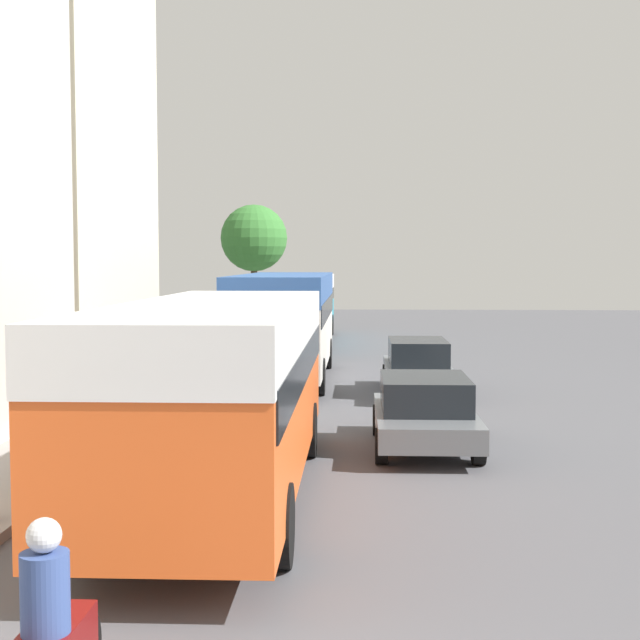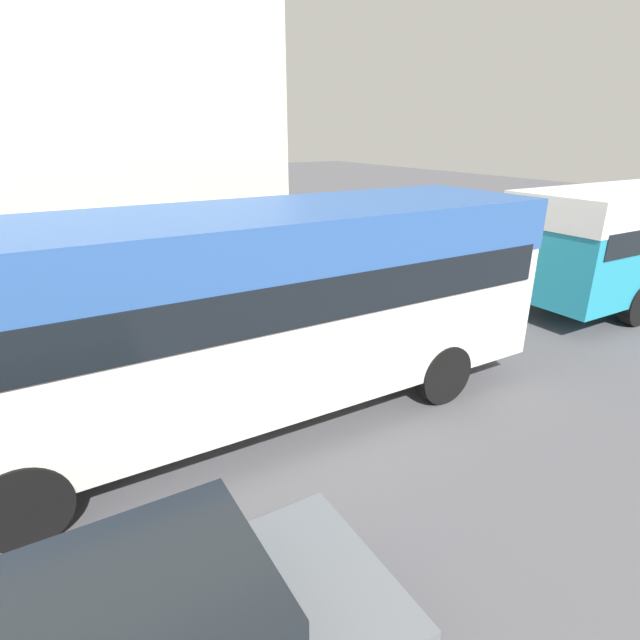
# 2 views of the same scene
# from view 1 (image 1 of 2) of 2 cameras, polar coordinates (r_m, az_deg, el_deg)

# --- Properties ---
(building_far_terrace) EXTENTS (6.45, 8.64, 12.48)m
(building_far_terrace) POSITION_cam_1_polar(r_m,az_deg,el_deg) (27.44, -19.05, 9.14)
(building_far_terrace) COLOR beige
(building_far_terrace) RESTS_ON ground_plane
(bus_lead) EXTENTS (2.65, 9.56, 2.99)m
(bus_lead) POSITION_cam_1_polar(r_m,az_deg,el_deg) (13.43, -6.53, -3.28)
(bus_lead) COLOR #EA5B23
(bus_lead) RESTS_ON ground_plane
(bus_following) EXTENTS (2.62, 9.70, 3.19)m
(bus_following) POSITION_cam_1_polar(r_m,az_deg,el_deg) (26.73, -2.26, 0.52)
(bus_following) COLOR silver
(bus_following) RESTS_ON ground_plane
(bus_third_in_line) EXTENTS (2.50, 11.22, 2.93)m
(bus_third_in_line) POSITION_cam_1_polar(r_m,az_deg,el_deg) (39.43, -1.10, 1.38)
(bus_third_in_line) COLOR teal
(bus_third_in_line) RESTS_ON ground_plane
(car_crossing) EXTENTS (1.93, 4.16, 1.39)m
(car_crossing) POSITION_cam_1_polar(r_m,az_deg,el_deg) (17.19, 6.71, -5.80)
(car_crossing) COLOR slate
(car_crossing) RESTS_ON ground_plane
(car_far_curb) EXTENTS (1.80, 4.60, 1.48)m
(car_far_curb) POSITION_cam_1_polar(r_m,az_deg,el_deg) (24.15, 6.27, -2.93)
(car_far_curb) COLOR slate
(car_far_curb) RESTS_ON ground_plane
(pedestrian_near_curb) EXTENTS (0.39, 0.39, 1.85)m
(pedestrian_near_curb) POSITION_cam_1_polar(r_m,az_deg,el_deg) (34.09, -7.32, -0.42)
(pedestrian_near_curb) COLOR #232838
(pedestrian_near_curb) RESTS_ON sidewalk
(street_tree) EXTENTS (3.66, 3.66, 6.51)m
(street_tree) POSITION_cam_1_polar(r_m,az_deg,el_deg) (49.06, -4.25, 5.22)
(street_tree) COLOR brown
(street_tree) RESTS_ON sidewalk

